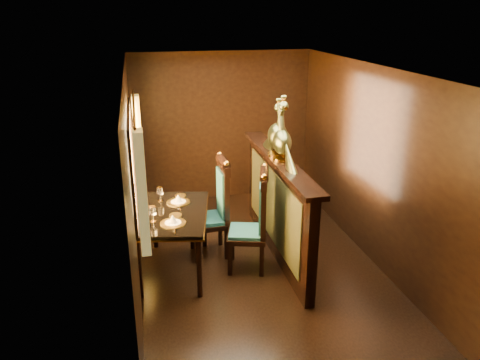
{
  "coord_description": "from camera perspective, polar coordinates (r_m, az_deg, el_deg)",
  "views": [
    {
      "loc": [
        -1.39,
        -5.11,
        3.14
      ],
      "look_at": [
        -0.18,
        0.32,
        1.09
      ],
      "focal_mm": 35.0,
      "sensor_mm": 36.0,
      "label": 1
    }
  ],
  "objects": [
    {
      "name": "peacock_left",
      "position": [
        5.75,
        5.18,
        5.95
      ],
      "size": [
        0.23,
        0.62,
        0.74
      ],
      "primitive_type": null,
      "color": "#1C5542",
      "rests_on": "partition"
    },
    {
      "name": "ground",
      "position": [
        6.16,
        2.28,
        -10.46
      ],
      "size": [
        5.0,
        5.0,
        0.0
      ],
      "primitive_type": "plane",
      "color": "black",
      "rests_on": "ground"
    },
    {
      "name": "partition",
      "position": [
        6.17,
        4.55,
        -3.0
      ],
      "size": [
        0.26,
        2.7,
        1.36
      ],
      "color": "black",
      "rests_on": "ground"
    },
    {
      "name": "chair_left",
      "position": [
        5.81,
        2.07,
        -4.61
      ],
      "size": [
        0.6,
        0.62,
        1.35
      ],
      "rotation": [
        0.0,
        0.0,
        -0.28
      ],
      "color": "black",
      "rests_on": "ground"
    },
    {
      "name": "room_shell",
      "position": [
        5.52,
        1.6,
        3.8
      ],
      "size": [
        3.04,
        5.04,
        2.52
      ],
      "color": "black",
      "rests_on": "ground"
    },
    {
      "name": "chair_right",
      "position": [
        6.18,
        -2.76,
        -2.94
      ],
      "size": [
        0.51,
        0.55,
        1.37
      ],
      "rotation": [
        0.0,
        0.0,
        0.04
      ],
      "color": "black",
      "rests_on": "ground"
    },
    {
      "name": "peacock_right",
      "position": [
        5.91,
        4.66,
        6.71
      ],
      "size": [
        0.26,
        0.68,
        0.81
      ],
      "primitive_type": null,
      "color": "#1C5542",
      "rests_on": "partition"
    },
    {
      "name": "dining_table",
      "position": [
        5.81,
        -8.18,
        -4.53
      ],
      "size": [
        1.07,
        1.49,
        1.0
      ],
      "rotation": [
        0.0,
        0.0,
        -0.19
      ],
      "color": "black",
      "rests_on": "ground"
    }
  ]
}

